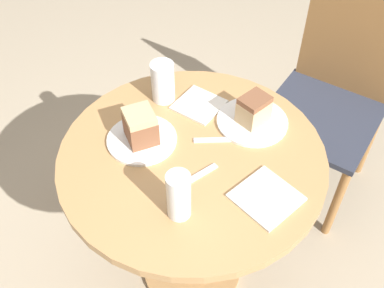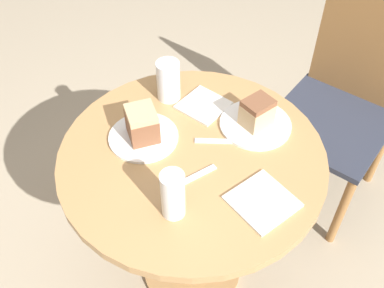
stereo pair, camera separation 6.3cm
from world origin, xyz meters
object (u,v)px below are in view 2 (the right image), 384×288
at_px(glass_lemonade, 168,82).
at_px(plate_far, 144,137).
at_px(plate_near, 255,124).
at_px(cake_slice_far, 142,124).
at_px(chair, 341,103).
at_px(glass_water, 173,196).
at_px(cake_slice_near, 257,112).

bearing_deg(glass_lemonade, plate_far, -65.36).
bearing_deg(plate_far, glass_lemonade, 114.64).
bearing_deg(plate_near, cake_slice_far, -126.03).
xyz_separation_m(plate_near, cake_slice_far, (-0.21, -0.29, 0.06)).
bearing_deg(glass_lemonade, plate_near, 18.39).
bearing_deg(chair, plate_far, -113.50).
xyz_separation_m(plate_near, glass_water, (0.06, -0.41, 0.06)).
distance_m(cake_slice_far, glass_lemonade, 0.21).
distance_m(cake_slice_near, glass_lemonade, 0.31).
bearing_deg(plate_near, glass_lemonade, -161.61).
bearing_deg(plate_near, cake_slice_near, 63.43).
relative_size(cake_slice_far, glass_water, 0.83).
height_order(cake_slice_near, cake_slice_far, cake_slice_far).
bearing_deg(glass_water, cake_slice_far, 155.07).
distance_m(plate_near, cake_slice_near, 0.05).
distance_m(chair, glass_lemonade, 0.79).
relative_size(plate_near, plate_far, 1.05).
height_order(cake_slice_near, glass_water, glass_water).
relative_size(glass_lemonade, glass_water, 0.93).
bearing_deg(glass_lemonade, chair, 63.42).
bearing_deg(cake_slice_far, plate_far, 180.00).
height_order(glass_lemonade, glass_water, glass_water).
xyz_separation_m(cake_slice_far, glass_lemonade, (-0.09, 0.19, 0.00)).
height_order(plate_far, glass_lemonade, glass_lemonade).
bearing_deg(glass_water, chair, 91.46).
bearing_deg(glass_water, plate_far, 155.07).
bearing_deg(glass_lemonade, glass_water, -41.58).
relative_size(plate_far, cake_slice_near, 2.18).
xyz_separation_m(chair, cake_slice_near, (-0.03, -0.56, 0.29)).
distance_m(glass_lemonade, glass_water, 0.47).
bearing_deg(glass_lemonade, cake_slice_far, -65.36).
xyz_separation_m(plate_near, plate_far, (-0.21, -0.29, 0.00)).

